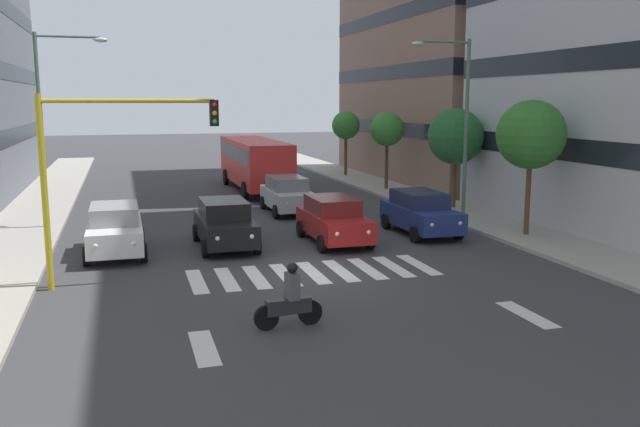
{
  "coord_description": "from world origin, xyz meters",
  "views": [
    {
      "loc": [
        5.53,
        19.45,
        5.31
      ],
      "look_at": [
        -1.18,
        -3.22,
        1.29
      ],
      "focal_mm": 37.44,
      "sensor_mm": 36.0,
      "label": 1
    }
  ],
  "objects_px": {
    "street_tree_1": "(456,137)",
    "street_lamp_left": "(458,113)",
    "street_lamp_right": "(51,111)",
    "street_tree_2": "(387,130)",
    "car_0": "(420,212)",
    "car_row2_0": "(287,194)",
    "street_tree_0": "(531,135)",
    "motorcycle_with_rider": "(290,301)",
    "car_2": "(225,223)",
    "traffic_light_gantry": "(98,157)",
    "street_tree_3": "(346,126)",
    "car_1": "(333,220)",
    "bus_behind_traffic": "(254,159)",
    "car_3": "(115,229)"
  },
  "relations": [
    {
      "from": "car_1",
      "to": "street_tree_2",
      "type": "height_order",
      "value": "street_tree_2"
    },
    {
      "from": "car_1",
      "to": "traffic_light_gantry",
      "type": "xyz_separation_m",
      "value": [
        8.17,
        3.79,
        2.86
      ]
    },
    {
      "from": "motorcycle_with_rider",
      "to": "street_lamp_right",
      "type": "distance_m",
      "value": 16.39
    },
    {
      "from": "car_row2_0",
      "to": "street_tree_0",
      "type": "bearing_deg",
      "value": 131.88
    },
    {
      "from": "bus_behind_traffic",
      "to": "street_tree_3",
      "type": "distance_m",
      "value": 9.11
    },
    {
      "from": "car_3",
      "to": "street_lamp_left",
      "type": "distance_m",
      "value": 14.84
    },
    {
      "from": "car_row2_0",
      "to": "traffic_light_gantry",
      "type": "height_order",
      "value": "traffic_light_gantry"
    },
    {
      "from": "car_0",
      "to": "traffic_light_gantry",
      "type": "bearing_deg",
      "value": 20.08
    },
    {
      "from": "car_0",
      "to": "traffic_light_gantry",
      "type": "xyz_separation_m",
      "value": [
        12.03,
        4.4,
        2.86
      ]
    },
    {
      "from": "street_lamp_left",
      "to": "street_tree_1",
      "type": "bearing_deg",
      "value": -116.67
    },
    {
      "from": "car_row2_0",
      "to": "bus_behind_traffic",
      "type": "xyz_separation_m",
      "value": [
        -0.04,
        -8.37,
        0.97
      ]
    },
    {
      "from": "car_2",
      "to": "street_tree_0",
      "type": "height_order",
      "value": "street_tree_0"
    },
    {
      "from": "car_3",
      "to": "street_tree_0",
      "type": "xyz_separation_m",
      "value": [
        -15.38,
        1.61,
        3.12
      ]
    },
    {
      "from": "street_lamp_left",
      "to": "street_tree_0",
      "type": "xyz_separation_m",
      "value": [
        -1.2,
        3.59,
        -0.79
      ]
    },
    {
      "from": "car_0",
      "to": "car_1",
      "type": "xyz_separation_m",
      "value": [
        3.86,
        0.61,
        0.0
      ]
    },
    {
      "from": "street_tree_0",
      "to": "car_row2_0",
      "type": "bearing_deg",
      "value": -48.12
    },
    {
      "from": "car_1",
      "to": "street_lamp_left",
      "type": "height_order",
      "value": "street_lamp_left"
    },
    {
      "from": "street_tree_0",
      "to": "street_tree_2",
      "type": "distance_m",
      "value": 14.3
    },
    {
      "from": "street_lamp_left",
      "to": "street_tree_1",
      "type": "distance_m",
      "value": 3.8
    },
    {
      "from": "car_1",
      "to": "street_tree_0",
      "type": "distance_m",
      "value": 8.23
    },
    {
      "from": "motorcycle_with_rider",
      "to": "street_tree_3",
      "type": "xyz_separation_m",
      "value": [
        -11.29,
        -29.3,
        2.94
      ]
    },
    {
      "from": "car_1",
      "to": "car_2",
      "type": "distance_m",
      "value": 4.06
    },
    {
      "from": "car_3",
      "to": "street_tree_3",
      "type": "relative_size",
      "value": 1.0
    },
    {
      "from": "street_lamp_right",
      "to": "car_row2_0",
      "type": "bearing_deg",
      "value": -172.11
    },
    {
      "from": "bus_behind_traffic",
      "to": "traffic_light_gantry",
      "type": "xyz_separation_m",
      "value": [
        8.17,
        19.31,
        1.89
      ]
    },
    {
      "from": "car_1",
      "to": "motorcycle_with_rider",
      "type": "relative_size",
      "value": 2.61
    },
    {
      "from": "street_tree_2",
      "to": "street_tree_3",
      "type": "distance_m",
      "value": 7.5
    },
    {
      "from": "car_2",
      "to": "car_3",
      "type": "bearing_deg",
      "value": 1.12
    },
    {
      "from": "car_row2_0",
      "to": "street_tree_0",
      "type": "relative_size",
      "value": 0.85
    },
    {
      "from": "street_tree_3",
      "to": "bus_behind_traffic",
      "type": "bearing_deg",
      "value": 34.03
    },
    {
      "from": "car_1",
      "to": "street_tree_0",
      "type": "height_order",
      "value": "street_tree_0"
    },
    {
      "from": "street_lamp_right",
      "to": "street_tree_2",
      "type": "distance_m",
      "value": 19.11
    },
    {
      "from": "car_3",
      "to": "bus_behind_traffic",
      "type": "relative_size",
      "value": 0.42
    },
    {
      "from": "street_tree_0",
      "to": "car_2",
      "type": "bearing_deg",
      "value": -8.32
    },
    {
      "from": "car_0",
      "to": "street_lamp_left",
      "type": "height_order",
      "value": "street_lamp_left"
    },
    {
      "from": "car_row2_0",
      "to": "street_tree_2",
      "type": "height_order",
      "value": "street_tree_2"
    },
    {
      "from": "motorcycle_with_rider",
      "to": "car_2",
      "type": "bearing_deg",
      "value": -88.97
    },
    {
      "from": "traffic_light_gantry",
      "to": "street_tree_3",
      "type": "distance_m",
      "value": 28.88
    },
    {
      "from": "car_1",
      "to": "car_row2_0",
      "type": "bearing_deg",
      "value": -89.7
    },
    {
      "from": "car_1",
      "to": "car_row2_0",
      "type": "distance_m",
      "value": 7.14
    },
    {
      "from": "car_row2_0",
      "to": "bus_behind_traffic",
      "type": "height_order",
      "value": "bus_behind_traffic"
    },
    {
      "from": "car_row2_0",
      "to": "street_tree_3",
      "type": "relative_size",
      "value": 1.0
    },
    {
      "from": "car_row2_0",
      "to": "car_0",
      "type": "bearing_deg",
      "value": 120.78
    },
    {
      "from": "street_tree_1",
      "to": "street_lamp_left",
      "type": "bearing_deg",
      "value": 63.33
    },
    {
      "from": "car_0",
      "to": "street_tree_1",
      "type": "xyz_separation_m",
      "value": [
        -4.07,
        -4.93,
        2.7
      ]
    },
    {
      "from": "traffic_light_gantry",
      "to": "street_tree_2",
      "type": "height_order",
      "value": "traffic_light_gantry"
    },
    {
      "from": "car_1",
      "to": "traffic_light_gantry",
      "type": "relative_size",
      "value": 0.81
    },
    {
      "from": "car_1",
      "to": "street_tree_1",
      "type": "distance_m",
      "value": 10.04
    },
    {
      "from": "car_2",
      "to": "motorcycle_with_rider",
      "type": "height_order",
      "value": "car_2"
    },
    {
      "from": "car_row2_0",
      "to": "car_1",
      "type": "bearing_deg",
      "value": 90.3
    }
  ]
}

